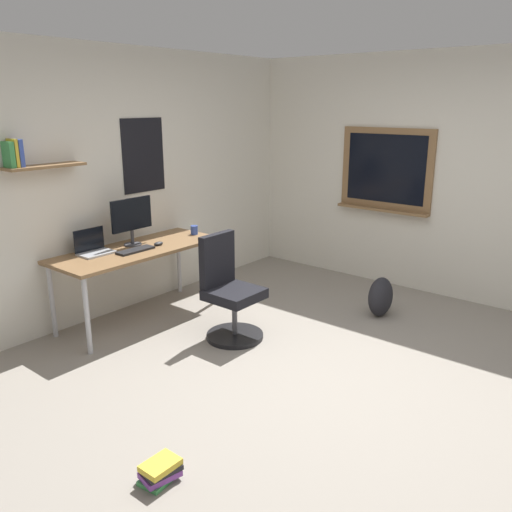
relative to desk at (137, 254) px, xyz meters
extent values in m
plane|color=gray|center=(0.14, -2.04, -0.66)|extent=(5.20, 5.20, 0.00)
cube|color=silver|center=(0.14, 0.41, 0.64)|extent=(5.00, 0.10, 2.60)
cube|color=olive|center=(-0.70, 0.26, 0.89)|extent=(0.68, 0.20, 0.02)
cube|color=black|center=(0.43, 0.36, 0.89)|extent=(0.52, 0.01, 0.74)
cube|color=#3D934C|center=(-0.99, 0.29, 1.00)|extent=(0.04, 0.14, 0.21)
cube|color=gold|center=(-0.95, 0.29, 1.01)|extent=(0.03, 0.14, 0.23)
cube|color=#3851B2|center=(-0.91, 0.29, 1.01)|extent=(0.04, 0.14, 0.22)
cube|color=silver|center=(2.59, -2.04, 0.64)|extent=(0.10, 5.00, 2.60)
cube|color=olive|center=(2.53, -1.32, 0.69)|extent=(0.04, 1.10, 0.90)
cube|color=black|center=(2.51, -1.32, 0.69)|extent=(0.01, 0.94, 0.76)
cube|color=olive|center=(2.48, -1.32, 0.22)|extent=(0.12, 1.10, 0.03)
cube|color=olive|center=(0.00, 0.00, 0.05)|extent=(1.66, 0.67, 0.03)
cylinder|color=#B7B7BC|center=(-0.77, -0.27, -0.32)|extent=(0.04, 0.04, 0.70)
cylinder|color=#B7B7BC|center=(0.77, -0.27, -0.32)|extent=(0.04, 0.04, 0.70)
cylinder|color=#B7B7BC|center=(-0.77, 0.27, -0.32)|extent=(0.04, 0.04, 0.70)
cylinder|color=#B7B7BC|center=(0.77, 0.27, -0.32)|extent=(0.04, 0.04, 0.70)
cylinder|color=black|center=(0.25, -1.02, -0.64)|extent=(0.52, 0.52, 0.04)
cylinder|color=#4C4C51|center=(0.25, -1.02, -0.45)|extent=(0.05, 0.05, 0.34)
cube|color=black|center=(0.25, -1.02, -0.24)|extent=(0.44, 0.44, 0.09)
cube|color=black|center=(0.25, -0.82, 0.05)|extent=(0.40, 0.07, 0.48)
cube|color=#ADAFB5|center=(-0.37, 0.12, 0.07)|extent=(0.31, 0.21, 0.02)
cube|color=black|center=(-0.37, 0.22, 0.19)|extent=(0.31, 0.01, 0.21)
cylinder|color=#38383D|center=(0.04, 0.12, 0.07)|extent=(0.17, 0.17, 0.01)
cylinder|color=#38383D|center=(0.04, 0.12, 0.15)|extent=(0.03, 0.03, 0.14)
cube|color=black|center=(0.04, 0.11, 0.37)|extent=(0.46, 0.02, 0.31)
cube|color=black|center=(-0.08, -0.08, 0.07)|extent=(0.37, 0.13, 0.02)
ellipsoid|color=#262628|center=(0.20, -0.08, 0.08)|extent=(0.10, 0.06, 0.03)
cylinder|color=#334CA5|center=(0.73, -0.03, 0.11)|extent=(0.08, 0.08, 0.09)
ellipsoid|color=#232328|center=(1.56, -1.81, -0.46)|extent=(0.32, 0.22, 0.40)
cube|color=#3D934C|center=(-1.44, -1.94, -0.65)|extent=(0.23, 0.18, 0.03)
cube|color=#7A3D99|center=(-1.44, -1.95, -0.62)|extent=(0.24, 0.19, 0.04)
cube|color=black|center=(-1.43, -1.95, -0.59)|extent=(0.23, 0.19, 0.03)
cube|color=gold|center=(-1.44, -1.96, -0.55)|extent=(0.21, 0.15, 0.04)
camera|label=1|loc=(-3.05, -3.96, 1.41)|focal=36.97mm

